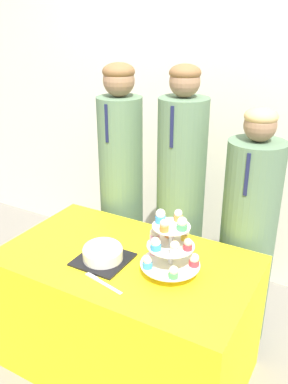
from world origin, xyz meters
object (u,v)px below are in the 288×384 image
round_cake (103,252)px  cake_knife (98,280)px  cupcake_stand (170,244)px  student_2 (247,239)px  student_0 (122,193)px  student_1 (180,208)px

round_cake → cake_knife: (0.07, -0.15, -0.05)m
cupcake_stand → student_2: bearing=70.3°
cake_knife → student_2: (0.46, 0.79, -0.05)m
round_cake → cake_knife: round_cake is taller
cake_knife → cupcake_stand: (0.25, 0.21, 0.15)m
round_cake → student_0: bearing=115.1°
cupcake_stand → student_2: 0.64m
cupcake_stand → student_1: (-0.21, 0.57, -0.10)m
cake_knife → round_cake: bearing=128.3°
student_0 → student_2: (0.83, -0.00, -0.10)m
round_cake → cupcake_stand: bearing=11.9°
cupcake_stand → student_2: size_ratio=0.22×
student_1 → student_2: size_ratio=1.13×
cake_knife → cupcake_stand: cupcake_stand is taller
cake_knife → student_2: 0.91m
round_cake → student_1: bearing=80.0°
student_0 → round_cake: bearing=-64.9°
round_cake → student_0: student_0 is taller
cake_knife → cupcake_stand: 0.36m
cake_knife → student_0: student_0 is taller
cake_knife → student_1: size_ratio=0.14×
round_cake → cupcake_stand: (0.33, 0.07, 0.10)m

